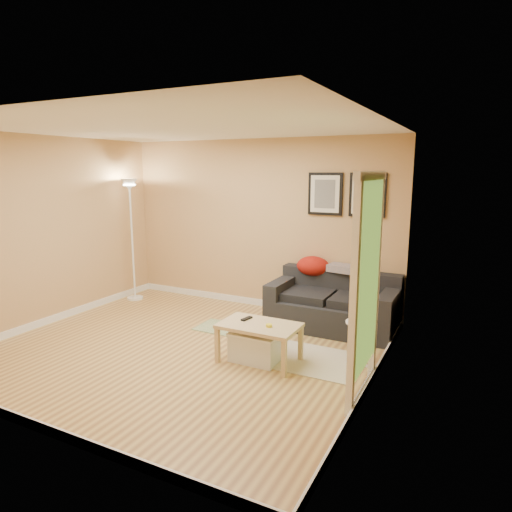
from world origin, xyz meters
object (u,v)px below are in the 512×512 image
sofa (333,301)px  storage_bin (256,346)px  coffee_table (259,343)px  side_table (360,344)px  floor_lamp (132,243)px  book_stack (363,318)px

sofa → storage_bin: 1.51m
coffee_table → storage_bin: (-0.04, 0.01, -0.05)m
side_table → floor_lamp: (-4.02, 0.89, 0.69)m
sofa → book_stack: bearing=-57.6°
storage_bin → book_stack: 1.23m
sofa → coffee_table: sofa is taller
coffee_table → book_stack: size_ratio=3.44×
coffee_table → book_stack: bearing=19.7°
storage_bin → book_stack: book_stack is taller
side_table → floor_lamp: size_ratio=0.25×
coffee_table → side_table: size_ratio=1.73×
coffee_table → floor_lamp: (-2.98, 1.28, 0.73)m
side_table → book_stack: 0.30m
storage_bin → floor_lamp: (-2.93, 1.27, 0.78)m
coffee_table → side_table: bearing=19.6°
coffee_table → floor_lamp: floor_lamp is taller
coffee_table → book_stack: (1.06, 0.41, 0.33)m
coffee_table → floor_lamp: 3.32m
storage_bin → side_table: 1.16m
sofa → coffee_table: bearing=-105.7°
storage_bin → side_table: (1.09, 0.39, 0.08)m
side_table → storage_bin: bearing=-160.4°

